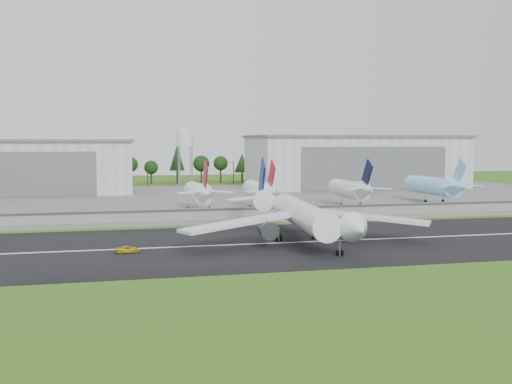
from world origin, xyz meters
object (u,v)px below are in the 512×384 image
object	(u,v)px
ground_vehicle	(128,249)
parked_jet_red_b	(262,191)
parked_jet_red_a	(199,192)
parked_jet_skyblue	(437,186)
main_airliner	(303,221)
parked_jet_navy	(353,189)

from	to	relation	value
ground_vehicle	parked_jet_red_b	xyz separation A→B (m)	(46.18, 71.14, 5.52)
parked_jet_red_a	parked_jet_red_b	bearing A→B (deg)	0.03
parked_jet_red_a	parked_jet_skyblue	xyz separation A→B (m)	(86.36, 5.04, 0.24)
main_airliner	parked_jet_skyblue	bearing A→B (deg)	-129.87
ground_vehicle	parked_jet_red_b	distance (m)	85.00
main_airliner	ground_vehicle	xyz separation A→B (m)	(-38.37, -4.12, -4.12)
parked_jet_red_b	parked_jet_navy	xyz separation A→B (m)	(31.61, -0.00, -0.01)
parked_jet_red_b	parked_jet_navy	distance (m)	31.61
parked_jet_navy	parked_jet_red_a	bearing A→B (deg)	-179.99
parked_jet_red_b	parked_jet_red_a	bearing A→B (deg)	-179.97
main_airliner	parked_jet_navy	distance (m)	77.76
ground_vehicle	main_airliner	bearing A→B (deg)	-91.68
ground_vehicle	parked_jet_skyblue	world-z (taller)	parked_jet_skyblue
main_airliner	ground_vehicle	world-z (taller)	main_airliner
parked_jet_red_b	main_airliner	bearing A→B (deg)	-96.65
main_airliner	parked_jet_red_b	world-z (taller)	main_airliner
main_airliner	parked_jet_red_b	size ratio (longest dim) A/B	1.89
parked_jet_red_b	parked_jet_navy	bearing A→B (deg)	-0.00
main_airliner	parked_jet_skyblue	world-z (taller)	main_airliner
parked_jet_navy	ground_vehicle	bearing A→B (deg)	-137.56
main_airliner	parked_jet_navy	world-z (taller)	main_airliner
parked_jet_red_a	parked_jet_red_b	xyz separation A→B (m)	(20.52, 0.01, 0.07)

